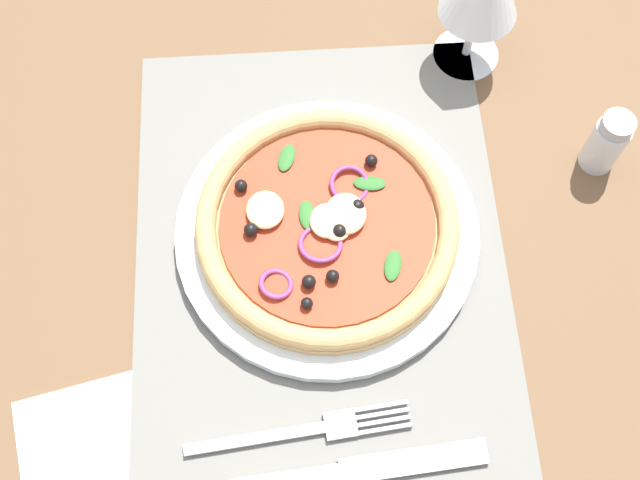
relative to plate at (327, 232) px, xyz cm
name	(u,v)px	position (x,y,z in cm)	size (l,w,h in cm)	color
ground_plane	(320,264)	(2.01, -0.70, -2.23)	(190.00, 140.00, 2.40)	brown
placemat	(320,258)	(2.01, -0.70, -0.83)	(44.28, 32.00, 0.40)	slate
plate	(327,232)	(0.00, 0.00, 0.00)	(26.30, 26.30, 1.27)	white
pizza	(327,224)	(0.00, -0.03, 1.73)	(22.46, 22.46, 2.53)	tan
fork	(311,430)	(16.76, -2.35, -0.41)	(3.30, 18.06, 0.44)	#B2B5BA
knife	(363,469)	(20.01, 1.46, -0.38)	(3.23, 20.07, 0.62)	#B2B5BA
napkin	(114,475)	(19.18, -17.82, -0.85)	(15.57, 14.01, 0.36)	white
pepper_shaker	(607,142)	(-6.16, 25.15, 2.22)	(3.20, 3.20, 6.70)	silver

